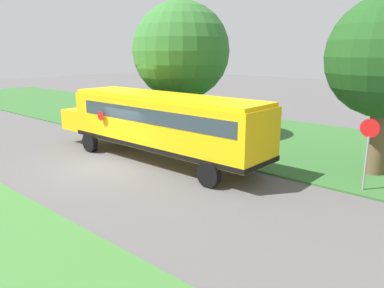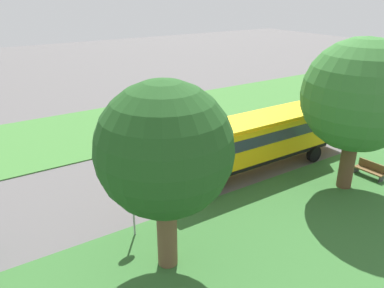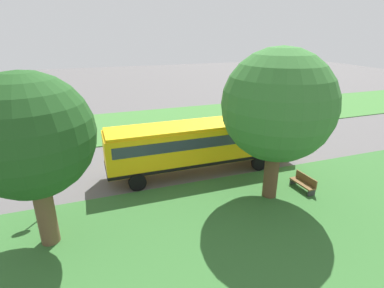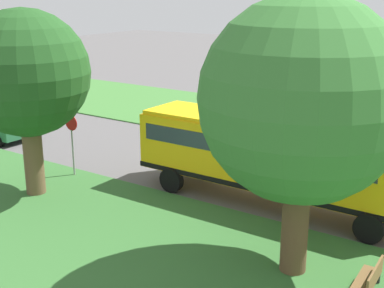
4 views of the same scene
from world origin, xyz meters
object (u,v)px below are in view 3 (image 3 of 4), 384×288
Objects in this scene: oak_tree_beside_bus at (276,107)px; park_bench at (303,183)px; school_bus at (196,143)px; oak_tree_roadside_mid at (28,139)px; stop_sign at (42,183)px.

oak_tree_beside_bus is 4.98m from park_bench.
school_bus is 9.90m from oak_tree_roadside_mid.
stop_sign is 13.65m from park_bench.
oak_tree_beside_bus is 1.09× the size of oak_tree_roadside_mid.
oak_tree_roadside_mid reaches higher than school_bus.
oak_tree_roadside_mid is at bearing 90.60° from park_bench.
oak_tree_roadside_mid is 3.86m from stop_sign.
oak_tree_roadside_mid reaches higher than park_bench.
oak_tree_beside_bus is at bearing 82.98° from park_bench.
school_bus is 1.58× the size of oak_tree_beside_bus.
oak_tree_roadside_mid is 4.47× the size of park_bench.
oak_tree_roadside_mid is (-4.56, 8.32, 2.82)m from school_bus.
school_bus is 7.66× the size of park_bench.
school_bus reaches higher than park_bench.
school_bus is 1.71× the size of oak_tree_roadside_mid.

